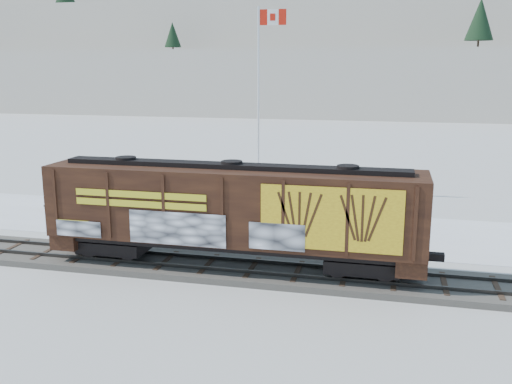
% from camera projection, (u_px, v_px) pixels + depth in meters
% --- Properties ---
extents(ground, '(500.00, 500.00, 0.00)m').
position_uv_depth(ground, '(209.00, 270.00, 25.33)').
color(ground, white).
rests_on(ground, ground).
extents(rail_track, '(50.00, 3.40, 0.43)m').
position_uv_depth(rail_track, '(208.00, 267.00, 25.30)').
color(rail_track, '#59544C').
rests_on(rail_track, ground).
extents(parking_strip, '(40.00, 8.00, 0.03)m').
position_uv_depth(parking_strip, '(250.00, 225.00, 32.45)').
color(parking_strip, white).
rests_on(parking_strip, ground).
extents(hillside, '(360.00, 110.00, 93.00)m').
position_uv_depth(hillside, '(367.00, 47.00, 155.09)').
color(hillside, white).
rests_on(hillside, ground).
extents(hopper_railcar, '(16.21, 3.06, 4.41)m').
position_uv_depth(hopper_railcar, '(232.00, 209.00, 24.45)').
color(hopper_railcar, black).
rests_on(hopper_railcar, rail_track).
extents(flagpole, '(2.30, 0.90, 12.71)m').
position_uv_depth(flagpole, '(260.00, 128.00, 38.73)').
color(flagpole, silver).
rests_on(flagpole, ground).
extents(car_silver, '(4.22, 2.62, 1.34)m').
position_uv_depth(car_silver, '(78.00, 199.00, 35.79)').
color(car_silver, silver).
rests_on(car_silver, parking_strip).
extents(car_white, '(4.38, 2.34, 1.37)m').
position_uv_depth(car_white, '(295.00, 212.00, 32.55)').
color(car_white, white).
rests_on(car_white, parking_strip).
extents(car_dark, '(4.91, 3.18, 1.32)m').
position_uv_depth(car_dark, '(361.00, 227.00, 29.65)').
color(car_dark, '#21252A').
rests_on(car_dark, parking_strip).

